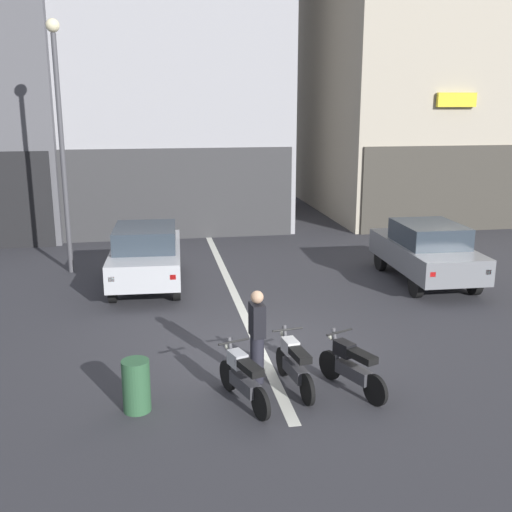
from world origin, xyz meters
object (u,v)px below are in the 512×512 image
(car_black_down_street, at_px, (254,200))
(motorcycle_silver_row_leftmost, at_px, (243,377))
(motorcycle_white_row_left_mid, at_px, (294,364))
(person_by_motorcycles, at_px, (257,336))
(car_silver_crossing_near, at_px, (146,254))
(street_lamp, at_px, (60,124))
(trash_bin, at_px, (136,386))
(car_grey_parked_kerbside, at_px, (426,250))
(motorcycle_black_row_centre, at_px, (351,366))

(car_black_down_street, distance_m, motorcycle_silver_row_leftmost, 15.51)
(motorcycle_silver_row_leftmost, relative_size, motorcycle_white_row_left_mid, 0.96)
(person_by_motorcycles, bearing_deg, motorcycle_silver_row_leftmost, -116.23)
(car_black_down_street, height_order, motorcycle_white_row_left_mid, car_black_down_street)
(car_silver_crossing_near, relative_size, motorcycle_white_row_left_mid, 2.51)
(street_lamp, height_order, person_by_motorcycles, street_lamp)
(street_lamp, distance_m, trash_bin, 9.59)
(car_black_down_street, distance_m, trash_bin, 15.84)
(motorcycle_silver_row_leftmost, distance_m, trash_bin, 1.69)
(motorcycle_white_row_left_mid, xyz_separation_m, person_by_motorcycles, (-0.57, 0.36, 0.40))
(motorcycle_white_row_left_mid, bearing_deg, person_by_motorcycles, 147.97)
(car_grey_parked_kerbside, height_order, car_black_down_street, same)
(motorcycle_white_row_left_mid, distance_m, person_by_motorcycles, 0.79)
(car_black_down_street, bearing_deg, trash_bin, -106.38)
(car_grey_parked_kerbside, xyz_separation_m, trash_bin, (-7.60, -5.93, -0.46))
(car_black_down_street, bearing_deg, car_grey_parked_kerbside, -71.28)
(person_by_motorcycles, distance_m, trash_bin, 2.20)
(car_silver_crossing_near, bearing_deg, motorcycle_white_row_left_mid, -69.32)
(motorcycle_black_row_centre, height_order, person_by_motorcycles, person_by_motorcycles)
(motorcycle_white_row_left_mid, height_order, motorcycle_black_row_centre, same)
(motorcycle_white_row_left_mid, relative_size, person_by_motorcycles, 1.00)
(street_lamp, relative_size, motorcycle_white_row_left_mid, 4.13)
(motorcycle_black_row_centre, xyz_separation_m, trash_bin, (-3.55, -0.06, -0.03))
(motorcycle_silver_row_leftmost, bearing_deg, car_black_down_street, 79.69)
(car_black_down_street, distance_m, street_lamp, 9.79)
(car_silver_crossing_near, distance_m, motorcycle_silver_row_leftmost, 7.04)
(car_black_down_street, height_order, motorcycle_silver_row_leftmost, car_black_down_street)
(car_grey_parked_kerbside, xyz_separation_m, car_black_down_street, (-3.14, 9.26, 0.00))
(motorcycle_black_row_centre, height_order, trash_bin, motorcycle_black_row_centre)
(car_grey_parked_kerbside, distance_m, street_lamp, 10.49)
(motorcycle_white_row_left_mid, bearing_deg, street_lamp, 119.09)
(person_by_motorcycles, bearing_deg, street_lamp, 116.98)
(street_lamp, bearing_deg, motorcycle_black_row_centre, -57.02)
(car_silver_crossing_near, bearing_deg, trash_bin, -91.45)
(motorcycle_black_row_centre, bearing_deg, car_black_down_street, 86.54)
(car_black_down_street, relative_size, motorcycle_white_row_left_mid, 2.58)
(motorcycle_silver_row_leftmost, height_order, motorcycle_white_row_left_mid, same)
(car_black_down_street, bearing_deg, motorcycle_white_row_left_mid, -97.05)
(car_grey_parked_kerbside, height_order, person_by_motorcycles, person_by_motorcycles)
(car_grey_parked_kerbside, distance_m, person_by_motorcycles, 7.65)
(car_silver_crossing_near, distance_m, motorcycle_white_row_left_mid, 6.96)
(car_silver_crossing_near, bearing_deg, motorcycle_black_row_centre, -63.39)
(trash_bin, bearing_deg, car_grey_parked_kerbside, 37.93)
(motorcycle_silver_row_leftmost, bearing_deg, trash_bin, 177.99)
(car_black_down_street, height_order, trash_bin, car_black_down_street)
(motorcycle_white_row_left_mid, relative_size, trash_bin, 1.96)
(motorcycle_black_row_centre, distance_m, person_by_motorcycles, 1.67)
(street_lamp, height_order, motorcycle_white_row_left_mid, street_lamp)
(car_black_down_street, distance_m, motorcycle_white_row_left_mid, 15.00)
(car_grey_parked_kerbside, relative_size, street_lamp, 0.60)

